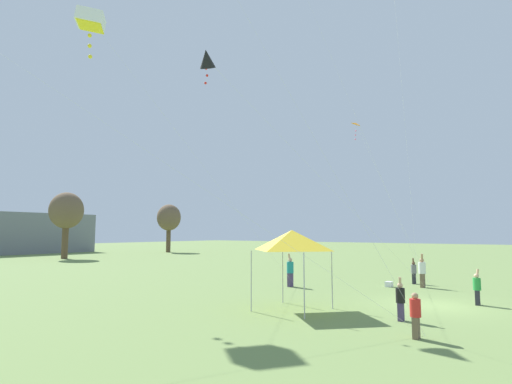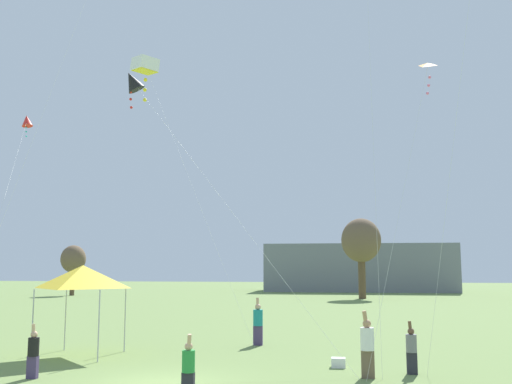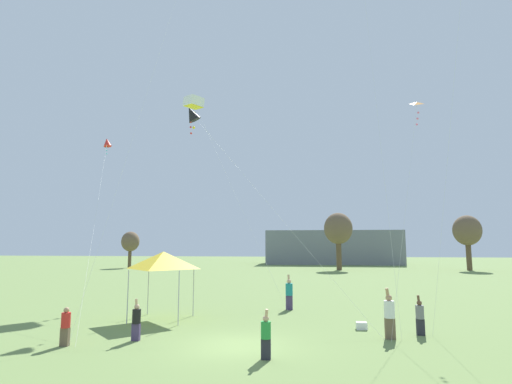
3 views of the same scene
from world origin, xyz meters
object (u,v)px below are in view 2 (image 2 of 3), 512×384
object	(u,v)px
person_black_shirt	(33,352)
kite_black_diamond_2	(133,82)
festival_tent	(83,277)
person_green_shirt	(188,367)
person_white_shirt	(367,345)
kite_red_diamond_3	(27,121)
kite_orange_delta_5	(428,67)
cooler_box	(338,363)
person_teal_shirt	(258,322)
person_grey_shirt	(411,348)
kite_white_box_4	(145,66)

from	to	relation	value
person_black_shirt	kite_black_diamond_2	xyz separation A→B (m)	(-0.71, 9.82, 12.16)
festival_tent	person_green_shirt	distance (m)	9.33
person_white_shirt	person_green_shirt	world-z (taller)	person_white_shirt
kite_red_diamond_3	kite_orange_delta_5	xyz separation A→B (m)	(23.98, -9.66, -1.02)
person_green_shirt	cooler_box	bearing A→B (deg)	104.23
person_teal_shirt	person_black_shirt	xyz separation A→B (m)	(-6.00, -8.58, -0.20)
person_grey_shirt	kite_white_box_4	size ratio (longest dim) A/B	0.10
kite_black_diamond_2	kite_red_diamond_3	distance (m)	11.77
person_black_shirt	kite_white_box_4	xyz separation A→B (m)	(-2.92, 17.77, 15.96)
person_white_shirt	person_green_shirt	xyz separation A→B (m)	(-4.90, -3.61, -0.19)
person_white_shirt	cooler_box	bearing A→B (deg)	-66.00
festival_tent	person_grey_shirt	bearing A→B (deg)	-9.54
person_teal_shirt	person_green_shirt	world-z (taller)	person_teal_shirt
cooler_box	kite_orange_delta_5	world-z (taller)	kite_orange_delta_5
cooler_box	person_white_shirt	xyz separation A→B (m)	(0.93, -1.83, 0.86)
person_white_shirt	kite_red_diamond_3	xyz separation A→B (m)	(-20.93, 14.89, 11.93)
person_black_shirt	kite_black_diamond_2	distance (m)	15.64
person_green_shirt	person_grey_shirt	bearing A→B (deg)	85.55
person_white_shirt	kite_black_diamond_2	bearing A→B (deg)	-39.28
person_white_shirt	kite_white_box_4	distance (m)	26.29
festival_tent	kite_orange_delta_5	world-z (taller)	kite_orange_delta_5
person_teal_shirt	kite_white_box_4	size ratio (longest dim) A/B	0.12
person_green_shirt	kite_black_diamond_2	distance (m)	18.11
festival_tent	kite_orange_delta_5	xyz separation A→B (m)	(14.14, 2.23, 8.83)
kite_black_diamond_2	kite_red_diamond_3	bearing A→B (deg)	145.56
festival_tent	kite_white_box_4	size ratio (longest dim) A/B	0.20
person_teal_shirt	person_black_shirt	size ratio (longest dim) A/B	1.24
kite_orange_delta_5	person_green_shirt	bearing A→B (deg)	-131.99
festival_tent	kite_orange_delta_5	distance (m)	16.82
kite_black_diamond_2	kite_orange_delta_5	size ratio (longest dim) A/B	1.11
cooler_box	person_white_shirt	bearing A→B (deg)	-62.97
festival_tent	kite_black_diamond_2	world-z (taller)	kite_black_diamond_2
person_grey_shirt	kite_red_diamond_3	distance (m)	29.07
person_green_shirt	person_black_shirt	world-z (taller)	person_green_shirt
cooler_box	kite_orange_delta_5	bearing A→B (deg)	40.48
person_black_shirt	kite_orange_delta_5	world-z (taller)	kite_orange_delta_5
festival_tent	person_teal_shirt	world-z (taller)	festival_tent
kite_black_diamond_2	kite_red_diamond_3	xyz separation A→B (m)	(-9.71, 6.65, -0.03)
cooler_box	kite_orange_delta_5	xyz separation A→B (m)	(3.98, 3.40, 11.76)
kite_black_diamond_2	kite_orange_delta_5	bearing A→B (deg)	-11.88
person_grey_shirt	kite_red_diamond_3	world-z (taller)	kite_red_diamond_3
person_white_shirt	kite_black_diamond_2	size ratio (longest dim) A/B	0.15
person_green_shirt	kite_white_box_4	world-z (taller)	kite_white_box_4
kite_orange_delta_5	kite_black_diamond_2	bearing A→B (deg)	168.12
kite_black_diamond_2	kite_red_diamond_3	size ratio (longest dim) A/B	0.75
cooler_box	kite_white_box_4	size ratio (longest dim) A/B	0.03
person_teal_shirt	kite_black_diamond_2	distance (m)	13.77
festival_tent	person_grey_shirt	distance (m)	12.93
person_black_shirt	kite_white_box_4	bearing A→B (deg)	-142.37
person_green_shirt	kite_red_diamond_3	size ratio (longest dim) A/B	0.09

